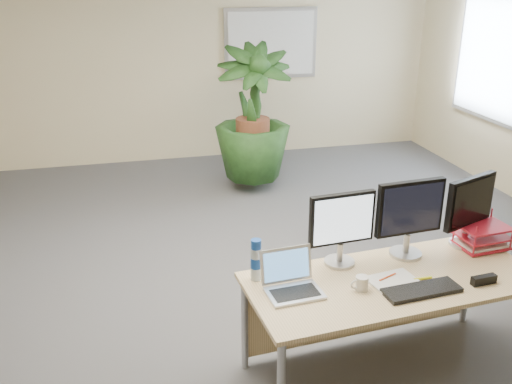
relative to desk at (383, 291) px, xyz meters
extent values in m
plane|color=#49494E|center=(-0.65, 0.84, -0.56)|extent=(8.00, 8.00, 0.00)
cube|color=beige|center=(-0.65, 4.84, 0.79)|extent=(7.00, 0.04, 2.70)
cube|color=#B7B6BC|center=(0.55, 4.81, 0.99)|extent=(1.30, 0.03, 0.95)
cube|color=silver|center=(0.55, 4.79, 0.99)|extent=(1.20, 0.01, 0.85)
cube|color=#B7B6BC|center=(2.82, 3.14, 0.99)|extent=(0.03, 1.30, 1.55)
cube|color=silver|center=(2.80, 3.14, 0.99)|extent=(0.01, 1.20, 1.45)
cube|color=tan|center=(0.01, -0.10, 0.13)|extent=(1.89, 0.91, 0.03)
cube|color=tan|center=(-0.02, 0.26, -0.22)|extent=(1.74, 0.15, 0.56)
cylinder|color=#ABACB0|center=(-0.89, 0.17, -0.22)|extent=(0.05, 0.05, 0.68)
cylinder|color=#ABACB0|center=(0.85, 0.30, -0.22)|extent=(0.05, 0.05, 0.68)
imported|color=#183714|center=(-0.04, 3.42, 0.19)|extent=(0.89, 0.89, 1.50)
cylinder|color=#ABACB0|center=(-0.25, 0.17, 0.16)|extent=(0.20, 0.20, 0.02)
cylinder|color=#ABACB0|center=(-0.25, 0.17, 0.23)|extent=(0.04, 0.04, 0.12)
cube|color=black|center=(-0.25, 0.17, 0.47)|extent=(0.44, 0.07, 0.34)
cube|color=white|center=(-0.25, 0.14, 0.47)|extent=(0.40, 0.04, 0.30)
cylinder|color=#ABACB0|center=(0.23, 0.17, 0.16)|extent=(0.22, 0.22, 0.02)
cylinder|color=#ABACB0|center=(0.23, 0.17, 0.23)|extent=(0.04, 0.04, 0.13)
cube|color=black|center=(0.23, 0.17, 0.49)|extent=(0.48, 0.08, 0.37)
cube|color=black|center=(0.23, 0.14, 0.49)|extent=(0.43, 0.04, 0.32)
cylinder|color=#ABACB0|center=(0.70, 0.21, 0.16)|extent=(0.21, 0.21, 0.02)
cylinder|color=#ABACB0|center=(0.70, 0.21, 0.23)|extent=(0.04, 0.04, 0.12)
cube|color=black|center=(0.70, 0.21, 0.48)|extent=(0.44, 0.20, 0.35)
cube|color=black|center=(0.71, 0.18, 0.48)|extent=(0.39, 0.15, 0.31)
cube|color=silver|center=(-0.65, -0.13, 0.16)|extent=(0.34, 0.25, 0.02)
cube|color=black|center=(-0.65, -0.14, 0.17)|extent=(0.29, 0.17, 0.00)
cube|color=silver|center=(-0.66, 0.01, 0.27)|extent=(0.33, 0.08, 0.21)
cube|color=#5A9DE9|center=(-0.66, 0.00, 0.27)|extent=(0.29, 0.06, 0.17)
cube|color=black|center=(0.10, -0.29, 0.16)|extent=(0.49, 0.20, 0.03)
cylinder|color=silver|center=(-0.24, -0.18, 0.19)|extent=(0.08, 0.08, 0.09)
torus|color=silver|center=(-0.29, -0.18, 0.19)|extent=(0.06, 0.02, 0.06)
cube|color=white|center=(-0.01, -0.14, 0.15)|extent=(0.33, 0.26, 0.01)
cylinder|color=#E44C19|center=(-0.03, -0.10, 0.16)|extent=(0.14, 0.06, 0.01)
cylinder|color=#FFFD1A|center=(0.18, -0.16, 0.16)|extent=(0.12, 0.02, 0.02)
cylinder|color=silver|center=(-0.83, 0.10, 0.25)|extent=(0.07, 0.07, 0.21)
cylinder|color=#1646A8|center=(-0.83, 0.10, 0.39)|extent=(0.06, 0.06, 0.06)
cylinder|color=#1646A8|center=(-0.83, 0.10, 0.26)|extent=(0.07, 0.07, 0.07)
cube|color=#B11527|center=(0.79, 0.15, 0.16)|extent=(0.35, 0.27, 0.01)
cube|color=#B11527|center=(0.79, 0.15, 0.23)|extent=(0.35, 0.27, 0.01)
cube|color=#B11527|center=(0.79, 0.15, 0.30)|extent=(0.35, 0.27, 0.01)
cube|color=white|center=(0.79, 0.15, 0.18)|extent=(0.32, 0.24, 0.02)
cube|color=black|center=(0.51, -0.29, 0.18)|extent=(0.17, 0.06, 0.05)
camera|label=1|loc=(-1.57, -2.91, 1.95)|focal=40.00mm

